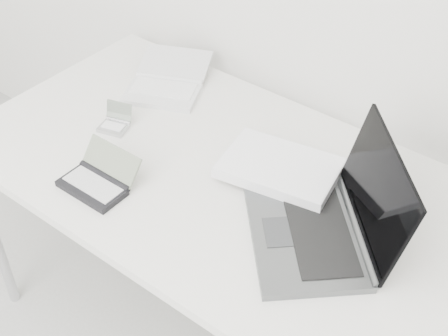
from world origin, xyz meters
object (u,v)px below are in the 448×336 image
Objects in this scene: laptop_large at (306,199)px; palmtop_charcoal at (97,181)px; netbook_open_white at (166,84)px; desk at (242,195)px.

laptop_large is 0.54m from palmtop_charcoal.
netbook_open_white is at bearing 110.22° from palmtop_charcoal.
netbook_open_white is 2.00× the size of palmtop_charcoal.
netbook_open_white is 0.49m from palmtop_charcoal.
laptop_large is 0.68m from netbook_open_white.
palmtop_charcoal is (-0.29, -0.24, 0.06)m from desk.
netbook_open_white is at bearing 155.29° from desk.
palmtop_charcoal is at bearing -139.64° from desk.
laptop_large is at bearing -41.56° from netbook_open_white.
palmtop_charcoal is (-0.48, -0.26, -0.02)m from laptop_large.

